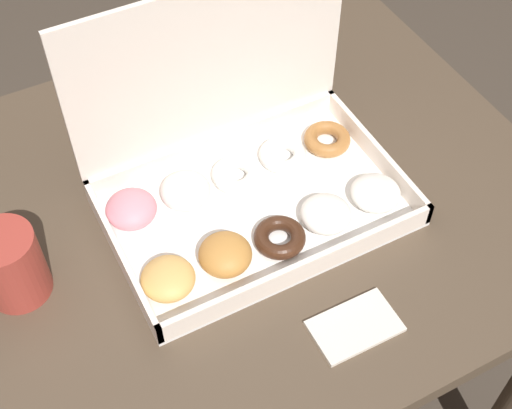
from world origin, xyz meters
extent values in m
cube|color=#4C3D2D|center=(0.00, 0.00, 0.74)|extent=(0.99, 0.76, 0.03)
cylinder|color=#4C3D2D|center=(0.45, 0.33, 0.36)|extent=(0.06, 0.06, 0.73)
cube|color=white|center=(0.04, -0.04, 0.76)|extent=(0.42, 0.27, 0.01)
cube|color=silver|center=(0.04, -0.17, 0.78)|extent=(0.42, 0.01, 0.03)
cube|color=silver|center=(0.04, 0.10, 0.78)|extent=(0.42, 0.01, 0.03)
cube|color=silver|center=(-0.16, -0.04, 0.78)|extent=(0.01, 0.27, 0.03)
cube|color=silver|center=(0.25, -0.04, 0.78)|extent=(0.01, 0.27, 0.03)
cube|color=silver|center=(0.04, 0.10, 0.93)|extent=(0.42, 0.01, 0.26)
ellipsoid|color=tan|center=(-0.12, -0.10, 0.78)|extent=(0.07, 0.07, 0.04)
ellipsoid|color=#B77A38|center=(-0.04, -0.10, 0.79)|extent=(0.07, 0.07, 0.04)
torus|color=#381E11|center=(0.05, -0.10, 0.77)|extent=(0.07, 0.07, 0.02)
ellipsoid|color=white|center=(0.12, -0.10, 0.78)|extent=(0.07, 0.07, 0.03)
ellipsoid|color=white|center=(0.20, -0.10, 0.78)|extent=(0.07, 0.07, 0.03)
ellipsoid|color=pink|center=(-0.12, 0.03, 0.78)|extent=(0.07, 0.07, 0.04)
ellipsoid|color=white|center=(-0.04, 0.03, 0.78)|extent=(0.07, 0.07, 0.04)
torus|color=white|center=(0.04, 0.03, 0.77)|extent=(0.07, 0.07, 0.02)
torus|color=white|center=(0.13, 0.03, 0.77)|extent=(0.07, 0.07, 0.02)
torus|color=#9E6633|center=(0.20, 0.03, 0.77)|extent=(0.07, 0.07, 0.02)
cylinder|color=#A3382D|center=(-0.29, -0.01, 0.81)|extent=(0.08, 0.08, 0.11)
cylinder|color=black|center=(-0.29, -0.01, 0.86)|extent=(0.07, 0.07, 0.01)
cube|color=silver|center=(0.07, -0.26, 0.76)|extent=(0.11, 0.07, 0.01)
camera|label=1|loc=(-0.25, -0.60, 1.56)|focal=50.00mm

